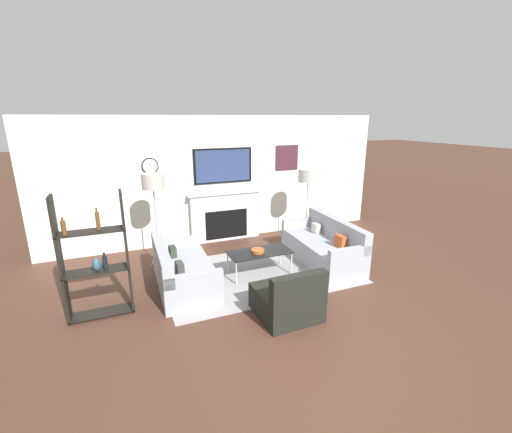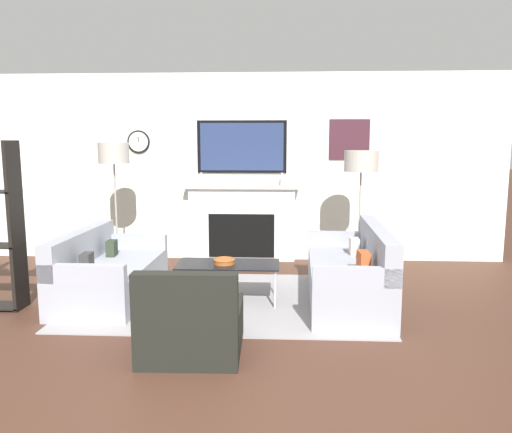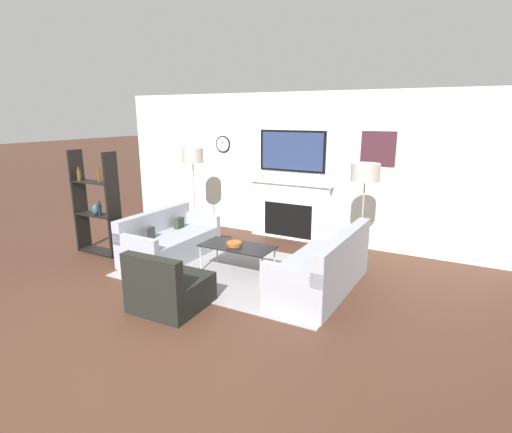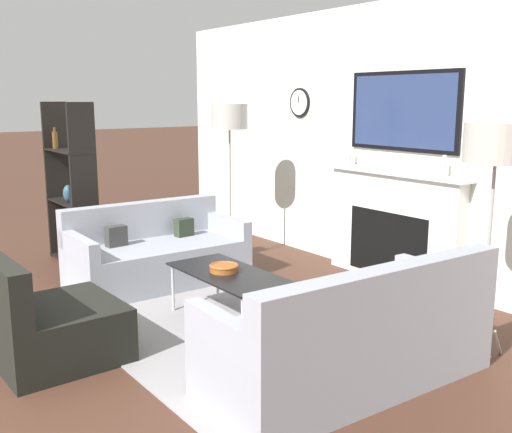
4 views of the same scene
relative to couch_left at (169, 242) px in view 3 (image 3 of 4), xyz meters
The scene contains 11 objects.
ground_plane 2.64m from the couch_left, 59.52° to the right, with size 60.00×60.00×0.00m, color #472B1F.
fireplace_wall 2.59m from the couch_left, 56.21° to the left, with size 7.59×0.28×2.70m.
area_rug 1.36m from the couch_left, ahead, with size 3.27×2.14×0.01m.
couch_left is the anchor object (origin of this frame).
couch_right 2.67m from the couch_left, ahead, with size 0.85×1.91×0.83m.
armchair 1.84m from the couch_left, 49.72° to the right, with size 0.82×0.83×0.76m.
coffee_table 1.35m from the couch_left, ahead, with size 1.10×0.53×0.42m.
decorative_bowl 1.32m from the couch_left, ahead, with size 0.23×0.23×0.06m.
floor_lamp_left 1.67m from the couch_left, 102.60° to the left, with size 0.39×0.39×1.72m.
floor_lamp_right 3.31m from the couch_left, 19.71° to the left, with size 0.42×0.42×1.63m.
shelf_unit 1.37m from the couch_left, 162.06° to the right, with size 0.85×0.28×1.74m.
Camera 3 is at (2.91, -2.58, 2.32)m, focal length 28.00 mm.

